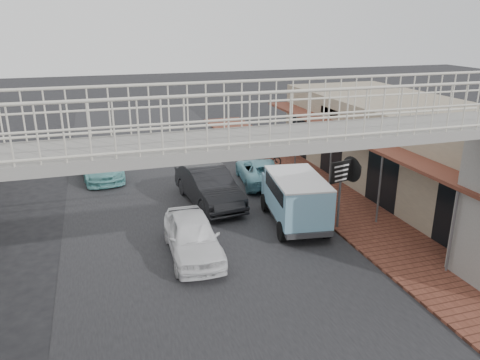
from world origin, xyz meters
TOP-DOWN VIEW (x-y plane):
  - ground at (0.00, 0.00)m, footprint 120.00×120.00m
  - road_strip at (0.00, 0.00)m, footprint 10.00×60.00m
  - sidewalk at (6.50, 3.00)m, footprint 3.00×40.00m
  - shophouse_row at (10.97, 4.00)m, footprint 7.20×18.00m
  - footbridge at (0.00, -4.00)m, footprint 16.40×2.40m
  - white_hatchback at (-0.59, 0.65)m, footprint 1.80×4.23m
  - dark_sedan at (1.10, 5.19)m, footprint 2.27×5.04m
  - angkot_curb at (4.20, 7.16)m, footprint 2.51×4.51m
  - angkot_far at (-3.41, 10.45)m, footprint 2.46×4.83m
  - angkot_van at (3.79, 1.98)m, footprint 2.41×4.39m
  - motorcycle_near at (5.30, 9.13)m, footprint 1.66×0.64m
  - motorcycle_far at (5.54, 11.30)m, footprint 1.65×1.04m
  - street_clock at (7.50, -2.83)m, footprint 0.65×0.56m
  - arrow_sign at (5.86, 1.21)m, footprint 1.67×1.10m

SIDE VIEW (x-z plane):
  - ground at x=0.00m, z-range 0.00..0.00m
  - road_strip at x=0.00m, z-range 0.00..0.01m
  - sidewalk at x=6.50m, z-range 0.00..0.10m
  - motorcycle_near at x=5.30m, z-range 0.10..0.96m
  - motorcycle_far at x=5.54m, z-range 0.10..1.06m
  - angkot_curb at x=4.20m, z-range 0.00..1.19m
  - angkot_far at x=-3.41m, z-range 0.00..1.34m
  - white_hatchback at x=-0.59m, z-range 0.00..1.43m
  - dark_sedan at x=1.10m, z-range 0.00..1.61m
  - angkot_van at x=3.79m, z-range 0.28..2.33m
  - shophouse_row at x=10.97m, z-range 0.01..4.01m
  - street_clock at x=7.50m, z-range 0.95..3.51m
  - arrow_sign at x=5.86m, z-range 0.95..3.71m
  - footbridge at x=0.00m, z-range 0.01..6.35m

